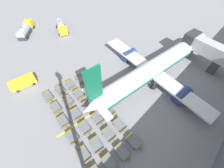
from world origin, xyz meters
TOP-DOWN VIEW (x-y plane):
  - ground_plane at (0.00, 0.00)m, footprint 500.00×500.00m
  - airplane at (12.26, 0.07)m, footprint 30.23×38.55m
  - fuel_tanker_primary at (-21.51, -3.78)m, footprint 7.68×5.14m
  - fuel_tanker_secondary at (-27.87, -13.28)m, footprint 8.46×7.99m
  - service_van at (-6.99, -23.14)m, footprint 2.93×5.57m
  - baggage_dolly_row_near_col_a at (-0.19, -21.07)m, footprint 3.24×1.88m
  - baggage_dolly_row_near_col_b at (3.51, -21.34)m, footprint 3.26×1.94m
  - baggage_dolly_row_near_col_c at (7.04, -21.94)m, footprint 3.25×1.90m
  - baggage_dolly_row_near_col_d at (10.63, -22.37)m, footprint 3.25×1.89m
  - baggage_dolly_row_near_col_e at (14.33, -22.76)m, footprint 3.27×1.95m
  - baggage_dolly_row_mid_a_col_a at (0.20, -18.18)m, footprint 3.26×1.92m
  - baggage_dolly_row_mid_a_col_b at (3.89, -18.69)m, footprint 3.26×1.94m
  - baggage_dolly_row_mid_a_col_c at (7.55, -19.25)m, footprint 3.29×2.06m
  - baggage_dolly_row_mid_a_col_d at (10.95, -19.80)m, footprint 3.27×1.95m
  - baggage_dolly_row_mid_a_col_e at (14.67, -20.28)m, footprint 3.29×2.07m
  - baggage_dolly_row_mid_a_col_f at (18.11, -20.65)m, footprint 3.26×1.92m
  - baggage_dolly_row_mid_b_col_a at (0.58, -15.77)m, footprint 3.28×2.03m
  - baggage_dolly_row_mid_b_col_b at (4.11, -16.08)m, footprint 3.27×1.96m
  - baggage_dolly_row_mid_b_col_c at (7.80, -16.58)m, footprint 3.29×2.04m
  - baggage_dolly_row_mid_b_col_d at (11.26, -16.99)m, footprint 3.27×1.98m
  - baggage_dolly_row_mid_b_col_e at (14.91, -17.57)m, footprint 3.26×1.93m
  - baggage_dolly_row_mid_b_col_f at (18.49, -18.05)m, footprint 3.27×1.96m
  - baggage_dolly_row_far_col_a at (0.92, -13.16)m, footprint 3.29×2.04m
  - baggage_dolly_row_far_col_b at (4.56, -13.43)m, footprint 3.29×2.07m
  - baggage_dolly_row_far_col_c at (8.22, -14.00)m, footprint 3.27×1.96m
  - baggage_dolly_row_far_col_d at (11.65, -14.38)m, footprint 3.24×1.89m
  - baggage_dolly_row_far_col_e at (15.17, -14.97)m, footprint 3.25×1.91m
  - baggage_dolly_row_far_col_f at (18.85, -15.44)m, footprint 3.25×1.89m
  - stand_guidance_stripe at (10.81, -8.01)m, footprint 4.89×32.79m

SIDE VIEW (x-z plane):
  - ground_plane at x=0.00m, z-range 0.00..0.00m
  - stand_guidance_stripe at x=10.81m, z-range 0.00..0.01m
  - baggage_dolly_row_near_col_a at x=-0.19m, z-range 0.01..0.93m
  - baggage_dolly_row_near_col_b at x=3.51m, z-range 0.01..0.93m
  - baggage_dolly_row_near_col_c at x=7.04m, z-range 0.01..0.93m
  - baggage_dolly_row_near_col_d at x=10.63m, z-range 0.01..0.93m
  - baggage_dolly_row_near_col_e at x=14.33m, z-range 0.01..0.93m
  - baggage_dolly_row_mid_a_col_a at x=0.20m, z-range 0.01..0.93m
  - baggage_dolly_row_mid_a_col_b at x=3.89m, z-range 0.01..0.93m
  - baggage_dolly_row_mid_a_col_c at x=7.55m, z-range 0.01..0.93m
  - baggage_dolly_row_mid_a_col_d at x=10.95m, z-range 0.01..0.93m
  - baggage_dolly_row_mid_a_col_e at x=14.67m, z-range 0.01..0.93m
  - baggage_dolly_row_mid_a_col_f at x=18.11m, z-range 0.01..0.93m
  - baggage_dolly_row_mid_b_col_a at x=0.58m, z-range 0.01..0.93m
  - baggage_dolly_row_mid_b_col_b at x=4.11m, z-range 0.01..0.93m
  - baggage_dolly_row_mid_b_col_c at x=7.80m, z-range 0.01..0.93m
  - baggage_dolly_row_mid_b_col_d at x=11.26m, z-range 0.01..0.93m
  - baggage_dolly_row_mid_b_col_e at x=14.91m, z-range 0.01..0.93m
  - baggage_dolly_row_mid_b_col_f at x=18.49m, z-range 0.01..0.93m
  - baggage_dolly_row_far_col_a at x=0.92m, z-range 0.01..0.93m
  - baggage_dolly_row_far_col_b at x=4.56m, z-range 0.01..0.93m
  - baggage_dolly_row_far_col_c at x=8.22m, z-range 0.01..0.93m
  - baggage_dolly_row_far_col_d at x=11.65m, z-range 0.01..0.93m
  - baggage_dolly_row_far_col_e at x=15.17m, z-range 0.01..0.93m
  - baggage_dolly_row_far_col_f at x=18.85m, z-range 0.01..0.93m
  - service_van at x=-6.99m, z-range 0.10..2.27m
  - fuel_tanker_primary at x=-21.51m, z-range -0.24..2.83m
  - fuel_tanker_secondary at x=-27.87m, z-range -0.26..2.95m
  - airplane at x=12.26m, z-range -3.27..8.92m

